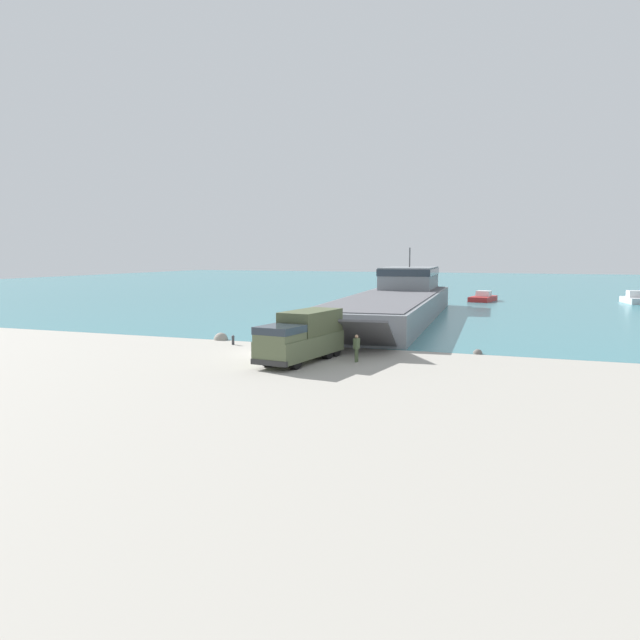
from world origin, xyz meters
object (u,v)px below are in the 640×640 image
(moored_boat_b, at_px, (390,294))
(mooring_bollard, at_px, (233,340))
(military_truck, at_px, (301,336))
(moored_boat_a, at_px, (483,298))
(moored_boat_c, at_px, (635,299))
(soldier_on_ramp, at_px, (357,346))
(landing_craft, at_px, (396,300))

(moored_boat_b, height_order, mooring_bollard, moored_boat_b)
(military_truck, relative_size, moored_boat_a, 1.27)
(moored_boat_b, bearing_deg, moored_boat_c, -104.95)
(military_truck, relative_size, moored_boat_b, 1.16)
(military_truck, relative_size, soldier_on_ramp, 4.54)
(military_truck, height_order, mooring_bollard, military_truck)
(moored_boat_a, bearing_deg, mooring_bollard, 84.77)
(landing_craft, xyz_separation_m, soldier_on_ramp, (4.55, -28.28, -0.83))
(military_truck, relative_size, mooring_bollard, 10.90)
(moored_boat_a, distance_m, mooring_bollard, 51.90)
(landing_craft, xyz_separation_m, moored_boat_b, (-7.63, 26.95, -1.25))
(moored_boat_c, distance_m, mooring_bollard, 62.94)
(moored_boat_c, bearing_deg, soldier_on_ramp, 58.48)
(military_truck, bearing_deg, mooring_bollard, -116.04)
(moored_boat_b, bearing_deg, landing_craft, 176.57)
(moored_boat_b, height_order, moored_boat_c, moored_boat_b)
(moored_boat_b, relative_size, moored_boat_c, 1.12)
(landing_craft, height_order, moored_boat_a, landing_craft)
(landing_craft, xyz_separation_m, moored_boat_c, (26.16, 29.47, -1.26))
(military_truck, height_order, soldier_on_ramp, military_truck)
(moored_boat_a, relative_size, moored_boat_c, 1.02)
(soldier_on_ramp, distance_m, moored_boat_c, 61.67)
(landing_craft, xyz_separation_m, moored_boat_a, (6.32, 25.89, -1.34))
(landing_craft, bearing_deg, military_truck, -92.70)
(landing_craft, relative_size, moored_boat_a, 7.17)
(moored_boat_b, distance_m, moored_boat_c, 33.88)
(military_truck, bearing_deg, moored_boat_c, 164.08)
(military_truck, distance_m, moored_boat_a, 55.51)
(mooring_bollard, bearing_deg, landing_craft, 75.54)
(landing_craft, height_order, moored_boat_c, landing_craft)
(soldier_on_ramp, xyz_separation_m, moored_boat_c, (21.61, 57.75, -0.43))
(landing_craft, bearing_deg, mooring_bollard, -109.63)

